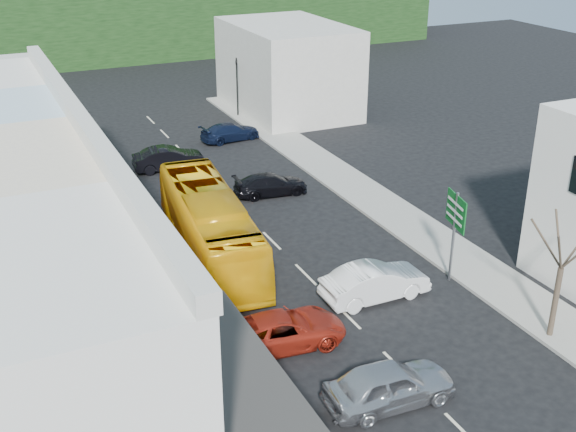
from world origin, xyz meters
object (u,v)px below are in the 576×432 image
object	(u,v)px
pedestrian_left	(164,313)
traffic_signal	(237,88)
bus	(210,228)
car_silver	(389,387)
car_red	(283,330)
direction_sign	(453,237)
street_tree	(561,268)
car_white	(375,284)

from	to	relation	value
pedestrian_left	traffic_signal	xyz separation A→B (m)	(13.95, 28.06, 1.36)
bus	car_silver	world-z (taller)	bus
bus	car_red	size ratio (longest dim) A/B	2.52
car_red	direction_sign	world-z (taller)	direction_sign
bus	traffic_signal	xyz separation A→B (m)	(10.03, 22.35, 0.81)
bus	direction_sign	distance (m)	11.48
street_tree	traffic_signal	size ratio (longest dim) A/B	1.33
traffic_signal	car_silver	bearing A→B (deg)	93.62
car_silver	pedestrian_left	xyz separation A→B (m)	(-5.86, 7.49, 0.30)
traffic_signal	street_tree	bearing A→B (deg)	106.42
car_silver	direction_sign	world-z (taller)	direction_sign
bus	street_tree	distance (m)	16.01
car_white	direction_sign	distance (m)	4.26
pedestrian_left	street_tree	size ratio (longest dim) A/B	0.27
car_silver	traffic_signal	world-z (taller)	traffic_signal
car_silver	pedestrian_left	size ratio (longest dim) A/B	2.59
street_tree	traffic_signal	distance (m)	34.74
bus	pedestrian_left	size ratio (longest dim) A/B	6.82
car_red	street_tree	bearing A→B (deg)	-107.00
bus	traffic_signal	size ratio (longest dim) A/B	2.46
street_tree	pedestrian_left	bearing A→B (deg)	154.40
pedestrian_left	street_tree	distance (m)	15.61
car_silver	bus	bearing A→B (deg)	10.34
car_silver	car_white	distance (m)	7.22
bus	traffic_signal	distance (m)	24.51
car_white	direction_sign	world-z (taller)	direction_sign
street_tree	car_red	bearing A→B (deg)	158.12
car_red	street_tree	world-z (taller)	street_tree
car_white	car_silver	bearing A→B (deg)	152.54
car_white	pedestrian_left	xyz separation A→B (m)	(-9.15, 1.07, 0.30)
traffic_signal	car_white	bearing A→B (deg)	97.08
direction_sign	car_red	bearing A→B (deg)	-156.82
bus	car_red	distance (m)	8.44
car_silver	car_red	world-z (taller)	same
car_red	direction_sign	bearing A→B (deg)	-75.15
car_silver	direction_sign	bearing A→B (deg)	-46.72
car_silver	direction_sign	distance (m)	9.81
car_red	direction_sign	distance (m)	9.40
direction_sign	bus	bearing A→B (deg)	156.86
car_red	traffic_signal	distance (m)	32.36
direction_sign	street_tree	bearing A→B (deg)	-68.78
car_white	pedestrian_left	size ratio (longest dim) A/B	2.59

